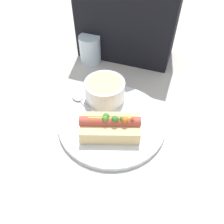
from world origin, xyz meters
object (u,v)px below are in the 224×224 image
(hot_dog, at_px, (110,127))
(soup_bowl, at_px, (105,90))
(drinking_glass, at_px, (90,49))
(spoon, at_px, (81,101))

(hot_dog, distance_m, soup_bowl, 0.13)
(soup_bowl, height_order, drinking_glass, drinking_glass)
(hot_dog, height_order, soup_bowl, hot_dog)
(hot_dog, bearing_deg, spoon, 128.37)
(drinking_glass, bearing_deg, spoon, -74.15)
(soup_bowl, relative_size, drinking_glass, 1.19)
(hot_dog, distance_m, spoon, 0.14)
(soup_bowl, height_order, spoon, soup_bowl)
(soup_bowl, bearing_deg, hot_dog, -63.50)
(soup_bowl, distance_m, drinking_glass, 0.21)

